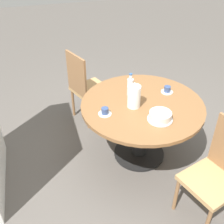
{
  "coord_description": "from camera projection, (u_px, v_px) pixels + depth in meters",
  "views": [
    {
      "loc": [
        -2.21,
        0.97,
        2.3
      ],
      "look_at": [
        0.0,
        0.33,
        0.66
      ],
      "focal_mm": 45.0,
      "sensor_mm": 36.0,
      "label": 1
    }
  ],
  "objects": [
    {
      "name": "coffee_pot",
      "position": [
        134.0,
        96.0,
        2.76
      ],
      "size": [
        0.13,
        0.13,
        0.27
      ],
      "color": "white",
      "rests_on": "dining_table"
    },
    {
      "name": "dining_table",
      "position": [
        142.0,
        117.0,
        2.97
      ],
      "size": [
        1.27,
        1.27,
        0.71
      ],
      "color": "black",
      "rests_on": "ground_plane"
    },
    {
      "name": "water_bottle",
      "position": [
        130.0,
        86.0,
        2.95
      ],
      "size": [
        0.07,
        0.07,
        0.25
      ],
      "color": "silver",
      "rests_on": "dining_table"
    },
    {
      "name": "cake_main",
      "position": [
        160.0,
        116.0,
        2.62
      ],
      "size": [
        0.24,
        0.24,
        0.08
      ],
      "color": "silver",
      "rests_on": "dining_table"
    },
    {
      "name": "cup_a",
      "position": [
        167.0,
        90.0,
        3.04
      ],
      "size": [
        0.13,
        0.13,
        0.07
      ],
      "color": "white",
      "rests_on": "dining_table"
    },
    {
      "name": "ground_plane",
      "position": [
        139.0,
        154.0,
        3.28
      ],
      "size": [
        14.0,
        14.0,
        0.0
      ],
      "primitive_type": "plane",
      "color": "#56514C"
    },
    {
      "name": "chair_a",
      "position": [
        218.0,
        173.0,
        2.37
      ],
      "size": [
        0.52,
        0.52,
        0.96
      ],
      "rotation": [
        0.0,
        0.0,
        3.44
      ],
      "color": "olive",
      "rests_on": "ground_plane"
    },
    {
      "name": "cup_b",
      "position": [
        105.0,
        112.0,
        2.7
      ],
      "size": [
        0.13,
        0.13,
        0.07
      ],
      "color": "white",
      "rests_on": "dining_table"
    },
    {
      "name": "chair_b",
      "position": [
        86.0,
        86.0,
        3.57
      ],
      "size": [
        0.55,
        0.55,
        0.96
      ],
      "rotation": [
        0.0,
        0.0,
        6.67
      ],
      "color": "olive",
      "rests_on": "ground_plane"
    }
  ]
}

